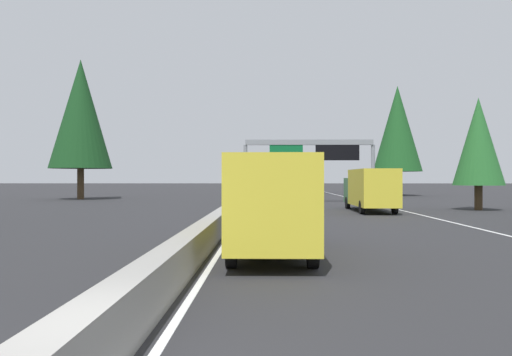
% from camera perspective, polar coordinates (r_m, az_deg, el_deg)
% --- Properties ---
extents(ground_plane, '(320.00, 320.00, 0.00)m').
position_cam_1_polar(ground_plane, '(65.14, -0.35, -2.07)').
color(ground_plane, '#262628').
extents(median_barrier, '(180.00, 0.56, 0.90)m').
position_cam_1_polar(median_barrier, '(85.12, -0.19, -1.28)').
color(median_barrier, gray).
rests_on(median_barrier, ground).
extents(shoulder_stripe_right, '(160.00, 0.16, 0.01)m').
position_cam_1_polar(shoulder_stripe_right, '(75.75, 8.60, -1.78)').
color(shoulder_stripe_right, silver).
rests_on(shoulder_stripe_right, ground).
extents(shoulder_stripe_median, '(160.00, 0.16, 0.01)m').
position_cam_1_polar(shoulder_stripe_median, '(75.13, 0.05, -1.79)').
color(shoulder_stripe_median, silver).
rests_on(shoulder_stripe_median, ground).
extents(sign_gantry_overhead, '(0.50, 12.68, 6.05)m').
position_cam_1_polar(sign_gantry_overhead, '(49.06, 6.22, 2.88)').
color(sign_gantry_overhead, gray).
rests_on(sign_gantry_overhead, ground).
extents(box_truck_distant_b, '(8.50, 2.40, 2.95)m').
position_cam_1_polar(box_truck_distant_b, '(15.83, 1.72, -2.66)').
color(box_truck_distant_b, gold).
rests_on(box_truck_distant_b, ground).
extents(sedan_mid_left, '(4.40, 1.80, 1.47)m').
position_cam_1_polar(sedan_mid_left, '(32.93, 0.93, -2.90)').
color(sedan_mid_left, maroon).
rests_on(sedan_mid_left, ground).
extents(sedan_far_center, '(4.40, 1.80, 1.47)m').
position_cam_1_polar(sedan_far_center, '(69.98, 4.34, -1.37)').
color(sedan_far_center, maroon).
rests_on(sedan_far_center, ground).
extents(bus_mid_right, '(11.50, 2.55, 3.10)m').
position_cam_1_polar(bus_mid_right, '(83.26, 6.18, -0.44)').
color(bus_mid_right, '#1E4793').
rests_on(bus_mid_right, ground).
extents(pickup_far_right, '(5.60, 2.00, 1.86)m').
position_cam_1_polar(pickup_far_right, '(55.81, 1.34, -1.48)').
color(pickup_far_right, maroon).
rests_on(pickup_far_right, ground).
extents(minivan_distant_a, '(5.00, 1.95, 1.69)m').
position_cam_1_polar(minivan_distant_a, '(55.31, 4.83, -1.45)').
color(minivan_distant_a, white).
rests_on(minivan_distant_a, ground).
extents(sedan_near_right, '(4.40, 1.80, 1.47)m').
position_cam_1_polar(sedan_near_right, '(93.80, 1.32, -1.02)').
color(sedan_near_right, black).
rests_on(sedan_near_right, ground).
extents(box_truck_mid_center, '(8.50, 2.40, 2.95)m').
position_cam_1_polar(box_truck_mid_center, '(36.29, 12.74, -1.16)').
color(box_truck_mid_center, gold).
rests_on(box_truck_mid_center, ground).
extents(conifer_right_near, '(3.63, 3.63, 8.25)m').
position_cam_1_polar(conifer_right_near, '(40.49, 23.82, 3.76)').
color(conifer_right_near, '#4C3823').
rests_on(conifer_right_near, ground).
extents(conifer_right_mid, '(6.46, 6.46, 14.68)m').
position_cam_1_polar(conifer_right_mid, '(70.29, 15.68, 5.37)').
color(conifer_right_mid, '#4C3823').
rests_on(conifer_right_mid, ground).
extents(conifer_left_near, '(6.83, 6.83, 15.53)m').
position_cam_1_polar(conifer_left_near, '(59.66, -19.19, 6.83)').
color(conifer_left_near, '#4C3823').
rests_on(conifer_left_near, ground).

